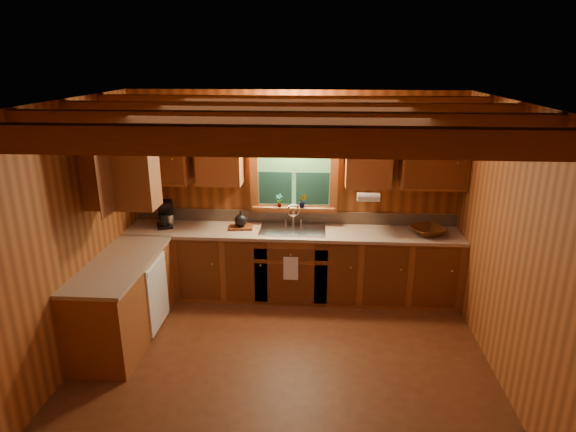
% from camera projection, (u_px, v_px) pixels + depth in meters
% --- Properties ---
extents(room, '(4.20, 4.20, 4.20)m').
position_uv_depth(room, '(282.00, 248.00, 4.42)').
color(room, '#552A14').
rests_on(room, ground).
extents(ceiling_beams, '(4.20, 2.54, 0.18)m').
position_uv_depth(ceiling_beams, '(281.00, 117.00, 4.05)').
color(ceiling_beams, brown).
rests_on(ceiling_beams, room).
extents(base_cabinets, '(4.20, 2.22, 0.86)m').
position_uv_depth(base_cabinets, '(251.00, 273.00, 5.95)').
color(base_cabinets, brown).
rests_on(base_cabinets, ground).
extents(countertop, '(4.20, 2.24, 0.04)m').
position_uv_depth(countertop, '(251.00, 239.00, 5.81)').
color(countertop, tan).
rests_on(countertop, base_cabinets).
extents(backsplash, '(4.20, 0.02, 0.16)m').
position_uv_depth(backsplash, '(294.00, 217.00, 6.31)').
color(backsplash, '#A0856B').
rests_on(backsplash, room).
extents(dishwasher_panel, '(0.02, 0.60, 0.80)m').
position_uv_depth(dishwasher_panel, '(158.00, 294.00, 5.44)').
color(dishwasher_panel, white).
rests_on(dishwasher_panel, base_cabinets).
extents(upper_cabinets, '(4.19, 1.77, 0.78)m').
position_uv_depth(upper_cabinets, '(244.00, 159.00, 5.64)').
color(upper_cabinets, brown).
rests_on(upper_cabinets, room).
extents(window, '(1.12, 0.08, 1.00)m').
position_uv_depth(window, '(294.00, 176.00, 6.12)').
color(window, brown).
rests_on(window, room).
extents(window_sill, '(1.06, 0.14, 0.04)m').
position_uv_depth(window_sill, '(294.00, 208.00, 6.20)').
color(window_sill, brown).
rests_on(window_sill, room).
extents(wall_sconce, '(0.45, 0.21, 0.17)m').
position_uv_depth(wall_sconce, '(294.00, 128.00, 5.81)').
color(wall_sconce, black).
rests_on(wall_sconce, room).
extents(paper_towel_roll, '(0.27, 0.11, 0.11)m').
position_uv_depth(paper_towel_roll, '(368.00, 197.00, 5.79)').
color(paper_towel_roll, white).
rests_on(paper_towel_roll, upper_cabinets).
extents(dish_towel, '(0.18, 0.01, 0.30)m').
position_uv_depth(dish_towel, '(291.00, 269.00, 5.87)').
color(dish_towel, white).
rests_on(dish_towel, base_cabinets).
extents(sink, '(0.82, 0.48, 0.43)m').
position_uv_depth(sink, '(292.00, 233.00, 6.08)').
color(sink, silver).
rests_on(sink, countertop).
extents(coffee_maker, '(0.19, 0.24, 0.34)m').
position_uv_depth(coffee_maker, '(165.00, 214.00, 6.15)').
color(coffee_maker, black).
rests_on(coffee_maker, countertop).
extents(utensil_crock, '(0.12, 0.12, 0.35)m').
position_uv_depth(utensil_crock, '(169.00, 219.00, 6.19)').
color(utensil_crock, silver).
rests_on(utensil_crock, countertop).
extents(cutting_board, '(0.32, 0.25, 0.03)m').
position_uv_depth(cutting_board, '(241.00, 227.00, 6.12)').
color(cutting_board, '#5A2B13').
rests_on(cutting_board, countertop).
extents(teakettle, '(0.16, 0.16, 0.20)m').
position_uv_depth(teakettle, '(241.00, 220.00, 6.10)').
color(teakettle, black).
rests_on(teakettle, cutting_board).
extents(wicker_basket, '(0.53, 0.53, 0.10)m').
position_uv_depth(wicker_basket, '(428.00, 231.00, 5.90)').
color(wicker_basket, '#48230C').
rests_on(wicker_basket, countertop).
extents(potted_plant_left, '(0.11, 0.09, 0.18)m').
position_uv_depth(potted_plant_left, '(279.00, 201.00, 6.15)').
color(potted_plant_left, '#5A2B13').
rests_on(potted_plant_left, window_sill).
extents(potted_plant_right, '(0.11, 0.10, 0.18)m').
position_uv_depth(potted_plant_right, '(303.00, 201.00, 6.13)').
color(potted_plant_right, '#5A2B13').
rests_on(potted_plant_right, window_sill).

